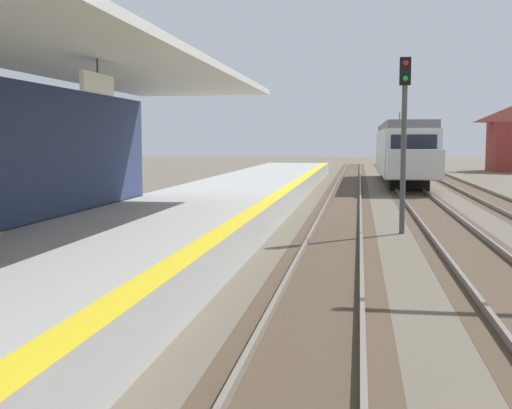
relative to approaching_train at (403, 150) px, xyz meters
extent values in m
cube|color=#A8A8A3|center=(-7.80, -28.51, -1.73)|extent=(5.00, 80.00, 0.90)
cube|color=yellow|center=(-5.55, -28.51, -1.27)|extent=(0.50, 80.00, 0.01)
cube|color=silver|center=(-7.90, -33.82, 2.17)|extent=(4.40, 24.00, 0.16)
cube|color=white|center=(-7.50, -31.82, 1.64)|extent=(0.08, 1.40, 0.36)
cylinder|color=#333333|center=(-7.50, -31.82, 1.96)|extent=(0.03, 0.03, 0.27)
cube|color=#4C3D2D|center=(-3.40, -24.51, -2.17)|extent=(2.34, 120.00, 0.01)
cube|color=slate|center=(-4.12, -24.51, -2.09)|extent=(0.08, 120.00, 0.15)
cube|color=slate|center=(-2.68, -24.51, -2.09)|extent=(0.08, 120.00, 0.15)
cube|color=#4C3D2D|center=(0.00, -24.51, -2.17)|extent=(2.34, 120.00, 0.01)
cube|color=slate|center=(-0.72, -24.51, -2.09)|extent=(0.08, 120.00, 0.15)
cube|color=slate|center=(0.72, -24.51, -2.09)|extent=(0.08, 120.00, 0.15)
cube|color=silver|center=(0.00, 0.38, -0.11)|extent=(2.90, 18.00, 2.70)
cube|color=slate|center=(0.00, 0.38, 1.46)|extent=(2.67, 18.00, 0.44)
cube|color=black|center=(0.00, -8.64, 0.30)|extent=(2.32, 0.06, 1.21)
cube|color=silver|center=(0.00, -9.42, -0.58)|extent=(2.78, 1.60, 1.49)
cube|color=black|center=(1.46, 0.38, 0.30)|extent=(0.04, 15.84, 0.86)
cylinder|color=#333333|center=(0.00, 3.98, 2.13)|extent=(0.06, 0.06, 0.90)
cube|color=black|center=(0.00, -5.47, -1.82)|extent=(2.17, 2.20, 0.72)
cube|color=black|center=(0.00, 6.23, -1.82)|extent=(2.17, 2.20, 0.72)
cylinder|color=#4C4C4C|center=(-1.48, -23.45, 0.02)|extent=(0.16, 0.16, 4.40)
cube|color=black|center=(-1.48, -23.45, 2.62)|extent=(0.32, 0.24, 0.80)
sphere|color=red|center=(-1.48, -23.59, 2.84)|extent=(0.16, 0.16, 0.16)
sphere|color=green|center=(-1.48, -23.59, 2.40)|extent=(0.16, 0.16, 0.16)
camera|label=1|loc=(-2.77, -43.27, 0.61)|focal=45.83mm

